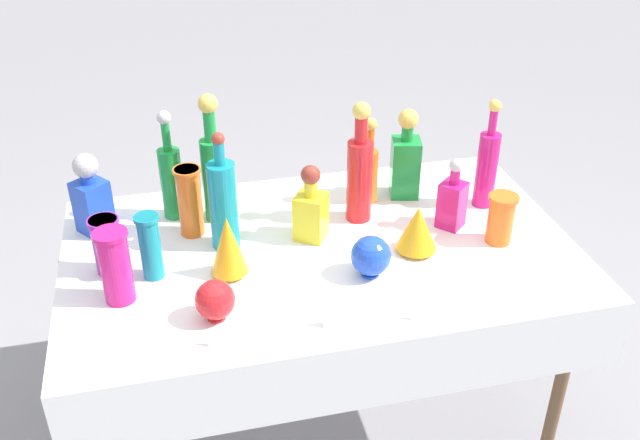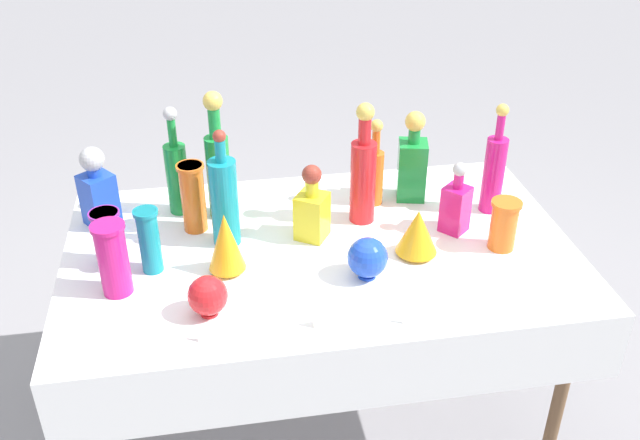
# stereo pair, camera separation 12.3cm
# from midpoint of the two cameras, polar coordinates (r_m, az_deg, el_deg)

# --- Properties ---
(ground_plane) EXTENTS (40.00, 40.00, 0.00)m
(ground_plane) POSITION_cam_midpoint_polar(r_m,az_deg,el_deg) (2.79, 1.31, -15.31)
(ground_plane) COLOR gray
(display_table) EXTENTS (1.63, 0.99, 0.76)m
(display_table) POSITION_cam_midpoint_polar(r_m,az_deg,el_deg) (2.31, 1.64, -3.72)
(display_table) COLOR white
(display_table) RESTS_ON ground
(tall_bottle_0) EXTENTS (0.06, 0.06, 0.32)m
(tall_bottle_0) POSITION_cam_midpoint_polar(r_m,az_deg,el_deg) (2.49, 5.82, 3.92)
(tall_bottle_0) COLOR orange
(tall_bottle_0) RESTS_ON display_table
(tall_bottle_1) EXTENTS (0.07, 0.07, 0.39)m
(tall_bottle_1) POSITION_cam_midpoint_polar(r_m,az_deg,el_deg) (2.51, 15.13, 3.85)
(tall_bottle_1) COLOR #C61972
(tall_bottle_1) RESTS_ON display_table
(tall_bottle_2) EXTENTS (0.08, 0.08, 0.45)m
(tall_bottle_2) POSITION_cam_midpoint_polar(r_m,az_deg,el_deg) (2.40, -6.71, 4.37)
(tall_bottle_2) COLOR #198C38
(tall_bottle_2) RESTS_ON display_table
(tall_bottle_3) EXTENTS (0.09, 0.09, 0.42)m
(tall_bottle_3) POSITION_cam_midpoint_polar(r_m,az_deg,el_deg) (2.37, 4.97, 3.70)
(tall_bottle_3) COLOR red
(tall_bottle_3) RESTS_ON display_table
(tall_bottle_4) EXTENTS (0.08, 0.08, 0.39)m
(tall_bottle_4) POSITION_cam_midpoint_polar(r_m,az_deg,el_deg) (2.46, -9.98, 3.71)
(tall_bottle_4) COLOR #198C38
(tall_bottle_4) RESTS_ON display_table
(tall_bottle_5) EXTENTS (0.09, 0.09, 0.40)m
(tall_bottle_5) POSITION_cam_midpoint_polar(r_m,az_deg,el_deg) (2.25, -6.12, 1.62)
(tall_bottle_5) COLOR teal
(tall_bottle_5) RESTS_ON display_table
(square_decanter_0) EXTENTS (0.14, 0.14, 0.28)m
(square_decanter_0) POSITION_cam_midpoint_polar(r_m,az_deg,el_deg) (2.45, -16.02, 2.36)
(square_decanter_0) COLOR blue
(square_decanter_0) RESTS_ON display_table
(square_decanter_1) EXTENTS (0.11, 0.11, 0.25)m
(square_decanter_1) POSITION_cam_midpoint_polar(r_m,az_deg,el_deg) (2.39, 12.28, 1.19)
(square_decanter_1) COLOR #C61972
(square_decanter_1) RESTS_ON display_table
(square_decanter_2) EXTENTS (0.13, 0.13, 0.26)m
(square_decanter_2) POSITION_cam_midpoint_polar(r_m,az_deg,el_deg) (2.29, 0.89, 0.90)
(square_decanter_2) COLOR yellow
(square_decanter_2) RESTS_ON display_table
(square_decanter_3) EXTENTS (0.12, 0.12, 0.33)m
(square_decanter_3) POSITION_cam_midpoint_polar(r_m,az_deg,el_deg) (2.54, 8.77, 4.55)
(square_decanter_3) COLOR #198C38
(square_decanter_3) RESTS_ON display_table
(slender_vase_0) EXTENTS (0.10, 0.10, 0.23)m
(slender_vase_0) POSITION_cam_midpoint_polar(r_m,az_deg,el_deg) (2.10, -14.65, -2.92)
(slender_vase_0) COLOR #C61972
(slender_vase_0) RESTS_ON display_table
(slender_vase_1) EXTENTS (0.07, 0.07, 0.21)m
(slender_vase_1) POSITION_cam_midpoint_polar(r_m,az_deg,el_deg) (2.18, -11.95, -1.51)
(slender_vase_1) COLOR teal
(slender_vase_1) RESTS_ON display_table
(slender_vase_2) EXTENTS (0.09, 0.09, 0.18)m
(slender_vase_2) POSITION_cam_midpoint_polar(r_m,az_deg,el_deg) (2.24, -15.11, -1.31)
(slender_vase_2) COLOR purple
(slender_vase_2) RESTS_ON display_table
(slender_vase_3) EXTENTS (0.10, 0.10, 0.17)m
(slender_vase_3) POSITION_cam_midpoint_polar(r_m,az_deg,el_deg) (2.34, 15.97, -0.27)
(slender_vase_3) COLOR orange
(slender_vase_3) RESTS_ON display_table
(slender_vase_4) EXTENTS (0.09, 0.09, 0.24)m
(slender_vase_4) POSITION_cam_midpoint_polar(r_m,az_deg,el_deg) (2.35, -8.67, 1.91)
(slender_vase_4) COLOR orange
(slender_vase_4) RESTS_ON display_table
(fluted_vase_0) EXTENTS (0.11, 0.11, 0.20)m
(fluted_vase_0) POSITION_cam_midpoint_polar(r_m,az_deg,el_deg) (2.14, -5.92, -1.80)
(fluted_vase_0) COLOR orange
(fluted_vase_0) RESTS_ON display_table
(fluted_vase_1) EXTENTS (0.13, 0.13, 0.16)m
(fluted_vase_1) POSITION_cam_midpoint_polar(r_m,az_deg,el_deg) (2.25, 9.36, -0.96)
(fluted_vase_1) COLOR orange
(fluted_vase_1) RESTS_ON display_table
(round_bowl_0) EXTENTS (0.12, 0.12, 0.13)m
(round_bowl_0) POSITION_cam_midpoint_polar(r_m,az_deg,el_deg) (2.13, 5.48, -3.05)
(round_bowl_0) COLOR blue
(round_bowl_0) RESTS_ON display_table
(round_bowl_1) EXTENTS (0.11, 0.11, 0.12)m
(round_bowl_1) POSITION_cam_midpoint_polar(r_m,az_deg,el_deg) (2.00, -7.22, -6.06)
(round_bowl_1) COLOR red
(round_bowl_1) RESTS_ON display_table
(price_tag_left) EXTENTS (0.05, 0.03, 0.04)m
(price_tag_left) POSITION_cam_midpoint_polar(r_m,az_deg,el_deg) (1.93, -7.14, -9.18)
(price_tag_left) COLOR white
(price_tag_left) RESTS_ON display_table
(price_tag_center) EXTENTS (0.06, 0.02, 0.05)m
(price_tag_center) POSITION_cam_midpoint_polar(r_m,az_deg,el_deg) (1.97, 2.13, -7.90)
(price_tag_center) COLOR white
(price_tag_center) RESTS_ON display_table
(price_tag_right) EXTENTS (0.06, 0.03, 0.04)m
(price_tag_right) POSITION_cam_midpoint_polar(r_m,az_deg,el_deg) (2.00, 9.24, -7.80)
(price_tag_right) COLOR white
(price_tag_right) RESTS_ON display_table
(cardboard_box_behind_left) EXTENTS (0.59, 0.49, 0.35)m
(cardboard_box_behind_left) POSITION_cam_midpoint_polar(r_m,az_deg,el_deg) (3.56, 5.99, -1.07)
(cardboard_box_behind_left) COLOR tan
(cardboard_box_behind_left) RESTS_ON ground
(cardboard_box_behind_right) EXTENTS (0.56, 0.43, 0.37)m
(cardboard_box_behind_right) POSITION_cam_midpoint_polar(r_m,az_deg,el_deg) (3.53, -9.30, -1.43)
(cardboard_box_behind_right) COLOR tan
(cardboard_box_behind_right) RESTS_ON ground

